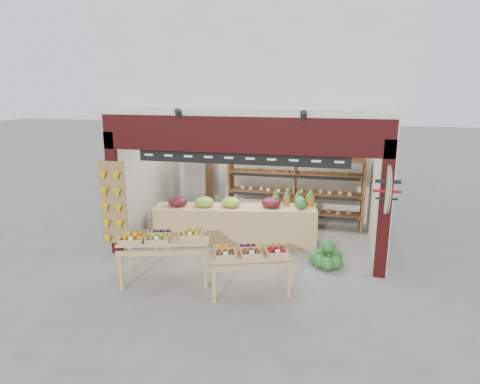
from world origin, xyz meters
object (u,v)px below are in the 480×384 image
object	(u,v)px
refrigerator	(200,187)
display_table_left	(159,239)
cardboard_stack	(168,223)
back_shelving	(295,178)
mid_counter	(235,224)
display_table_right	(249,253)
watermelon_pile	(326,258)

from	to	relation	value
refrigerator	display_table_left	bearing A→B (deg)	-70.33
cardboard_stack	display_table_left	world-z (taller)	display_table_left
refrigerator	back_shelving	bearing A→B (deg)	18.06
back_shelving	mid_counter	bearing A→B (deg)	-126.26
back_shelving	refrigerator	world-z (taller)	back_shelving
display_table_left	display_table_right	world-z (taller)	display_table_left
refrigerator	display_table_right	world-z (taller)	refrigerator
back_shelving	refrigerator	distance (m)	2.51
refrigerator	cardboard_stack	bearing A→B (deg)	-102.15
display_table_left	watermelon_pile	distance (m)	3.36
refrigerator	display_table_right	xyz separation A→B (m)	(2.07, -3.58, -0.23)
back_shelving	display_table_right	size ratio (longest dim) A/B	2.13
back_shelving	mid_counter	world-z (taller)	back_shelving
mid_counter	watermelon_pile	bearing A→B (deg)	-19.99
back_shelving	cardboard_stack	world-z (taller)	back_shelving
mid_counter	display_table_left	xyz separation A→B (m)	(-0.97, -2.04, 0.30)
back_shelving	mid_counter	xyz separation A→B (m)	(-1.18, -1.61, -0.79)
cardboard_stack	mid_counter	distance (m)	1.87
back_shelving	display_table_left	xyz separation A→B (m)	(-2.15, -3.65, -0.49)
mid_counter	display_table_right	world-z (taller)	mid_counter
watermelon_pile	display_table_left	bearing A→B (deg)	-157.08
cardboard_stack	mid_counter	bearing A→B (deg)	-13.35
refrigerator	display_table_right	bearing A→B (deg)	-45.85
refrigerator	watermelon_pile	size ratio (longest dim) A/B	2.73
mid_counter	display_table_right	bearing A→B (deg)	-70.30
mid_counter	display_table_left	world-z (taller)	mid_counter
mid_counter	cardboard_stack	bearing A→B (deg)	166.65
display_table_left	display_table_right	distance (m)	1.74
back_shelving	display_table_left	bearing A→B (deg)	-120.44
back_shelving	refrigerator	xyz separation A→B (m)	(-2.48, -0.17, -0.35)
display_table_left	display_table_right	xyz separation A→B (m)	(1.73, -0.10, -0.09)
mid_counter	display_table_left	distance (m)	2.28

